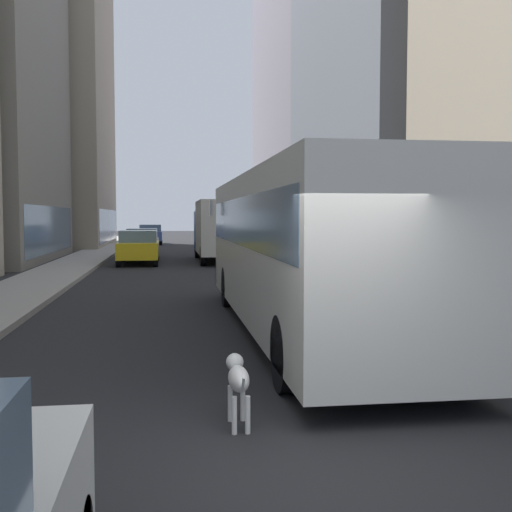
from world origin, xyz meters
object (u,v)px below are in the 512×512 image
object	(u,v)px
car_silver_sedan	(235,240)
box_truck	(220,229)
transit_bus	(303,241)
car_blue_hatchback	(151,234)
dalmatian_dog	(238,379)
car_black_suv	(142,243)
car_yellow_taxi	(139,247)

from	to	relation	value
car_silver_sedan	box_truck	size ratio (longest dim) A/B	0.52
transit_bus	box_truck	bearing A→B (deg)	90.00
car_blue_hatchback	dalmatian_dog	bearing A→B (deg)	-87.35
transit_bus	car_blue_hatchback	distance (m)	40.19
car_silver_sedan	box_truck	xyz separation A→B (m)	(-1.60, -7.46, 0.85)
car_blue_hatchback	dalmatian_dog	distance (m)	45.37
transit_bus	car_black_suv	world-z (taller)	transit_bus
transit_bus	car_silver_sedan	bearing A→B (deg)	86.58
car_blue_hatchback	dalmatian_dog	world-z (taller)	car_blue_hatchback
car_black_suv	car_yellow_taxi	distance (m)	4.59
transit_bus	dalmatian_dog	size ratio (longest dim) A/B	11.98
car_blue_hatchback	car_yellow_taxi	bearing A→B (deg)	-90.00
car_blue_hatchback	car_yellow_taxi	xyz separation A→B (m)	(-0.00, -21.91, -0.00)
car_black_suv	box_truck	xyz separation A→B (m)	(4.00, -3.32, 0.85)
car_blue_hatchback	box_truck	world-z (taller)	box_truck
car_blue_hatchback	dalmatian_dog	size ratio (longest dim) A/B	4.62
car_silver_sedan	transit_bus	bearing A→B (deg)	-93.42
car_black_suv	car_silver_sedan	xyz separation A→B (m)	(5.60, 4.15, 0.00)
transit_bus	car_silver_sedan	xyz separation A→B (m)	(1.60, 26.81, -0.96)
transit_bus	dalmatian_dog	xyz separation A→B (m)	(-1.90, -5.34, -1.26)
car_black_suv	car_yellow_taxi	bearing A→B (deg)	-90.00
box_truck	car_silver_sedan	bearing A→B (deg)	77.90
car_black_suv	car_yellow_taxi	world-z (taller)	same
car_yellow_taxi	dalmatian_dog	bearing A→B (deg)	-84.88
transit_bus	car_yellow_taxi	bearing A→B (deg)	102.48
box_truck	car_blue_hatchback	bearing A→B (deg)	100.97
car_silver_sedan	car_yellow_taxi	size ratio (longest dim) A/B	0.91
car_silver_sedan	box_truck	bearing A→B (deg)	-102.10
car_silver_sedan	dalmatian_dog	world-z (taller)	car_silver_sedan
car_blue_hatchback	car_silver_sedan	distance (m)	14.32
car_yellow_taxi	car_blue_hatchback	bearing A→B (deg)	90.00
car_blue_hatchback	box_truck	xyz separation A→B (m)	(4.00, -20.64, 0.84)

